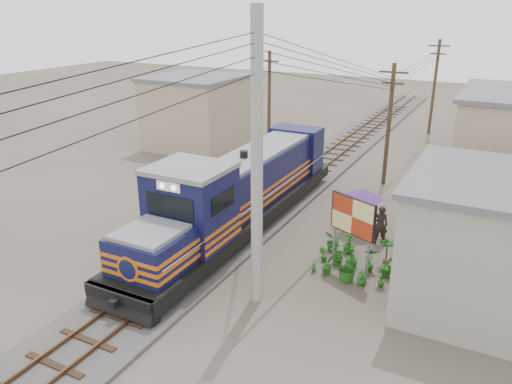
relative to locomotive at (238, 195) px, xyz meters
The scene contains 14 objects.
ground 4.75m from the locomotive, 90.00° to the right, with size 120.00×120.00×0.00m, color #473F35.
ballast 5.84m from the locomotive, 90.00° to the left, with size 3.60×70.00×0.16m, color #595651.
track 5.79m from the locomotive, 90.00° to the left, with size 1.15×70.00×0.12m.
locomotive is the anchor object (origin of this frame).
utility_pole_main 6.84m from the locomotive, 54.54° to the right, with size 0.40×0.40×10.00m.
wooden_pole_mid 10.76m from the locomotive, 64.85° to the left, with size 1.60×0.24×7.00m.
wooden_pole_far 24.17m from the locomotive, 78.50° to the left, with size 1.60×0.24×7.50m.
wooden_pole_left 14.60m from the locomotive, 110.20° to the left, with size 1.60×0.24×7.00m.
power_lines 7.09m from the locomotive, 91.99° to the left, with size 9.65×19.00×3.30m.
shophouse_left 15.33m from the locomotive, 130.80° to the left, with size 6.30×6.30×5.20m.
billboard 6.12m from the locomotive, 15.17° to the right, with size 1.95×0.96×3.22m.
market_umbrella 5.72m from the locomotive, 26.08° to the left, with size 2.28×2.28×2.13m.
vendor 6.52m from the locomotive, 13.92° to the left, with size 0.66×0.43×1.82m, color black.
plant_nursery 6.05m from the locomotive, 13.02° to the right, with size 3.34×3.26×1.12m.
Camera 1 is at (10.56, -14.26, 9.93)m, focal length 35.00 mm.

